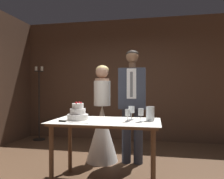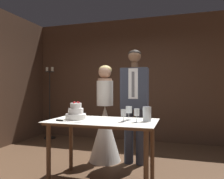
% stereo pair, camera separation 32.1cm
% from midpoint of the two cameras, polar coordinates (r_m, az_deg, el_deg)
% --- Properties ---
extents(wall_back, '(5.37, 0.12, 2.88)m').
position_cam_midpoint_polar(wall_back, '(5.25, 2.63, 2.60)').
color(wall_back, '#513828').
rests_on(wall_back, ground_plane).
extents(cake_table, '(1.39, 0.77, 0.82)m').
position_cam_midpoint_polar(cake_table, '(2.85, -4.97, -10.10)').
color(cake_table, brown).
rests_on(cake_table, ground_plane).
extents(tiered_cake, '(0.27, 0.27, 0.24)m').
position_cam_midpoint_polar(tiered_cake, '(2.93, -12.07, -6.19)').
color(tiered_cake, white).
rests_on(tiered_cake, cake_table).
extents(cake_knife, '(0.40, 0.09, 0.02)m').
position_cam_midpoint_polar(cake_knife, '(2.77, -14.86, -8.13)').
color(cake_knife, silver).
rests_on(cake_knife, cake_table).
extents(wine_glass_near, '(0.07, 0.07, 0.17)m').
position_cam_midpoint_polar(wine_glass_near, '(2.70, 4.18, -6.09)').
color(wine_glass_near, silver).
rests_on(wine_glass_near, cake_table).
extents(wine_glass_middle, '(0.08, 0.08, 0.18)m').
position_cam_midpoint_polar(wine_glass_middle, '(2.87, 1.92, -5.44)').
color(wine_glass_middle, silver).
rests_on(wine_glass_middle, cake_table).
extents(wine_glass_far, '(0.06, 0.06, 0.15)m').
position_cam_midpoint_polar(wine_glass_far, '(2.71, 0.72, -6.28)').
color(wine_glass_far, silver).
rests_on(wine_glass_far, cake_table).
extents(hurricane_candle, '(0.11, 0.11, 0.18)m').
position_cam_midpoint_polar(hurricane_candle, '(2.79, 6.72, -6.40)').
color(hurricane_candle, silver).
rests_on(hurricane_candle, cake_table).
extents(bride, '(0.54, 0.54, 1.62)m').
position_cam_midpoint_polar(bride, '(3.75, -5.10, -9.33)').
color(bride, white).
rests_on(bride, ground_plane).
extents(groom, '(0.43, 0.25, 1.86)m').
position_cam_midpoint_polar(groom, '(3.59, 2.76, -2.68)').
color(groom, '#333847').
rests_on(groom, ground_plane).
extents(candle_stand, '(0.28, 0.28, 1.75)m').
position_cam_midpoint_polar(candle_stand, '(5.55, -20.12, -4.22)').
color(candle_stand, black).
rests_on(candle_stand, ground_plane).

